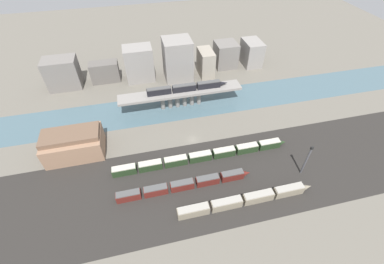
{
  "coord_description": "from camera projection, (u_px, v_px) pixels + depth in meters",
  "views": [
    {
      "loc": [
        -19.5,
        -81.48,
        84.09
      ],
      "look_at": [
        0.0,
        1.07,
        3.69
      ],
      "focal_mm": 24.0,
      "sensor_mm": 36.0,
      "label": 1
    }
  ],
  "objects": [
    {
      "name": "ground_plane",
      "position": [
        193.0,
        139.0,
        118.66
      ],
      "size": [
        400.0,
        400.0,
        0.0
      ],
      "primitive_type": "plane",
      "color": "#666056"
    },
    {
      "name": "railbed_yard",
      "position": [
        207.0,
        181.0,
        101.7
      ],
      "size": [
        280.0,
        42.0,
        0.01
      ],
      "primitive_type": "cube",
      "color": "#282623",
      "rests_on": "ground"
    },
    {
      "name": "river_water",
      "position": [
        181.0,
        106.0,
        137.12
      ],
      "size": [
        320.0,
        23.26,
        0.01
      ],
      "primitive_type": "cube",
      "color": "#47606B",
      "rests_on": "ground"
    },
    {
      "name": "bridge",
      "position": [
        181.0,
        94.0,
        132.03
      ],
      "size": [
        63.55,
        8.34,
        9.22
      ],
      "color": "gray",
      "rests_on": "ground"
    },
    {
      "name": "train_on_bridge",
      "position": [
        187.0,
        88.0,
        130.12
      ],
      "size": [
        42.2,
        2.67,
        3.59
      ],
      "color": "black",
      "rests_on": "bridge"
    },
    {
      "name": "train_yard_near",
      "position": [
        246.0,
        200.0,
        93.37
      ],
      "size": [
        52.21,
        3.02,
        4.04
      ],
      "color": "gray",
      "rests_on": "ground"
    },
    {
      "name": "train_yard_mid",
      "position": [
        185.0,
        185.0,
        98.24
      ],
      "size": [
        52.64,
        2.89,
        3.73
      ],
      "color": "#5B1E19",
      "rests_on": "ground"
    },
    {
      "name": "train_yard_far",
      "position": [
        203.0,
        156.0,
        108.71
      ],
      "size": [
        76.31,
        3.07,
        3.78
      ],
      "color": "#23381E",
      "rests_on": "ground"
    },
    {
      "name": "warehouse_building",
      "position": [
        74.0,
        144.0,
        108.93
      ],
      "size": [
        23.78,
        15.29,
        11.72
      ],
      "color": "#937056",
      "rests_on": "ground"
    },
    {
      "name": "signal_tower",
      "position": [
        306.0,
        160.0,
        99.44
      ],
      "size": [
        1.0,
        0.75,
        15.22
      ],
      "color": "#4C4C51",
      "rests_on": "ground"
    },
    {
      "name": "city_block_far_left",
      "position": [
        63.0,
        73.0,
        144.5
      ],
      "size": [
        17.81,
        12.12,
        17.39
      ],
      "primitive_type": "cube",
      "color": "slate",
      "rests_on": "ground"
    },
    {
      "name": "city_block_left",
      "position": [
        105.0,
        72.0,
        151.0
      ],
      "size": [
        16.2,
        8.03,
        11.92
      ],
      "primitive_type": "cube",
      "color": "#605B56",
      "rests_on": "ground"
    },
    {
      "name": "city_block_center",
      "position": [
        139.0,
        64.0,
        149.64
      ],
      "size": [
        16.23,
        11.92,
        20.19
      ],
      "primitive_type": "cube",
      "color": "gray",
      "rests_on": "ground"
    },
    {
      "name": "city_block_right",
      "position": [
        178.0,
        59.0,
        149.56
      ],
      "size": [
        15.97,
        14.97,
        23.89
      ],
      "primitive_type": "cube",
      "color": "gray",
      "rests_on": "ground"
    },
    {
      "name": "city_block_far_right",
      "position": [
        206.0,
        63.0,
        155.07
      ],
      "size": [
        8.03,
        14.44,
        15.58
      ],
      "primitive_type": "cube",
      "color": "gray",
      "rests_on": "ground"
    },
    {
      "name": "city_block_tall",
      "position": [
        226.0,
        55.0,
        163.02
      ],
      "size": [
        13.33,
        13.26,
        15.4
      ],
      "primitive_type": "cube",
      "color": "slate",
      "rests_on": "ground"
    },
    {
      "name": "city_block_low",
      "position": [
        251.0,
        53.0,
        164.93
      ],
      "size": [
        10.64,
        15.66,
        15.36
      ],
      "primitive_type": "cube",
      "color": "gray",
      "rests_on": "ground"
    }
  ]
}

